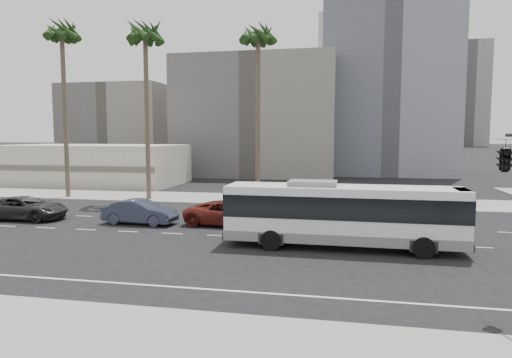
% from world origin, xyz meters
% --- Properties ---
extents(ground, '(700.00, 700.00, 0.00)m').
position_xyz_m(ground, '(0.00, 0.00, 0.00)').
color(ground, black).
rests_on(ground, ground).
extents(sidewalk_north, '(120.00, 7.00, 0.15)m').
position_xyz_m(sidewalk_north, '(0.00, 15.50, 0.07)').
color(sidewalk_north, gray).
rests_on(sidewalk_north, ground).
extents(commercial_low, '(22.00, 12.16, 5.00)m').
position_xyz_m(commercial_low, '(-30.00, 25.99, 2.50)').
color(commercial_low, beige).
rests_on(commercial_low, ground).
extents(midrise_beige_west, '(24.00, 18.00, 18.00)m').
position_xyz_m(midrise_beige_west, '(-12.00, 45.00, 9.00)').
color(midrise_beige_west, '#65625E').
rests_on(midrise_beige_west, ground).
extents(midrise_gray_center, '(20.00, 20.00, 26.00)m').
position_xyz_m(midrise_gray_center, '(8.00, 52.00, 13.00)').
color(midrise_gray_center, slate).
rests_on(midrise_gray_center, ground).
extents(midrise_beige_far, '(18.00, 16.00, 15.00)m').
position_xyz_m(midrise_beige_far, '(-38.00, 50.00, 7.50)').
color(midrise_beige_far, '#65625E').
rests_on(midrise_beige_far, ground).
extents(civic_tower, '(42.00, 42.00, 129.00)m').
position_xyz_m(civic_tower, '(-2.00, 250.00, 38.83)').
color(civic_tower, silver).
rests_on(civic_tower, ground).
extents(highrise_right, '(26.00, 26.00, 70.00)m').
position_xyz_m(highrise_right, '(45.00, 230.00, 35.00)').
color(highrise_right, slate).
rests_on(highrise_right, ground).
extents(highrise_far, '(22.00, 22.00, 60.00)m').
position_xyz_m(highrise_far, '(70.00, 260.00, 30.00)').
color(highrise_far, slate).
rests_on(highrise_far, ground).
extents(city_bus, '(12.84, 3.14, 3.68)m').
position_xyz_m(city_bus, '(1.54, -1.52, 1.93)').
color(city_bus, white).
rests_on(city_bus, ground).
extents(car_a, '(3.23, 6.23, 1.68)m').
position_xyz_m(car_a, '(-6.18, 3.29, 0.84)').
color(car_a, maroon).
rests_on(car_a, ground).
extents(car_b, '(2.12, 5.29, 1.71)m').
position_xyz_m(car_b, '(-12.41, 2.58, 0.86)').
color(car_b, '#2D3243').
rests_on(car_b, ground).
extents(car_c, '(3.08, 6.23, 1.70)m').
position_xyz_m(car_c, '(-21.47, 2.49, 0.85)').
color(car_c, black).
rests_on(car_c, ground).
extents(palm_near, '(4.74, 4.74, 15.96)m').
position_xyz_m(palm_near, '(-5.98, 12.82, 14.46)').
color(palm_near, brown).
rests_on(palm_near, ground).
extents(palm_mid, '(5.43, 5.43, 16.75)m').
position_xyz_m(palm_mid, '(-16.78, 13.55, 15.07)').
color(palm_mid, brown).
rests_on(palm_mid, ground).
extents(palm_far, '(5.01, 5.01, 17.24)m').
position_xyz_m(palm_far, '(-25.32, 13.44, 15.66)').
color(palm_far, brown).
rests_on(palm_far, ground).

